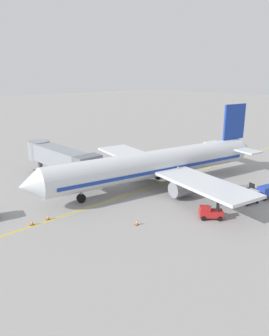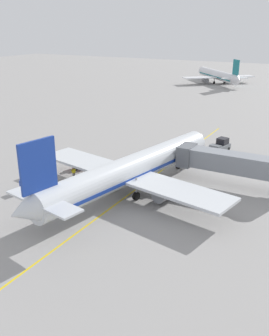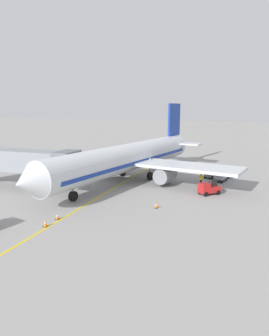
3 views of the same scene
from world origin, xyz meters
name	(u,v)px [view 3 (image 3 of 3)]	position (x,y,z in m)	size (l,w,h in m)	color
ground_plane	(131,178)	(0.00, 0.00, 0.00)	(400.00, 400.00, 0.00)	gray
gate_lead_in_line	(131,178)	(0.00, 0.00, 0.00)	(0.24, 80.00, 0.01)	gold
parked_airliner	(129,158)	(-0.28, 1.15, 3.19)	(30.44, 37.17, 10.63)	silver
jet_bridge	(18,161)	(11.24, 9.67, 3.46)	(16.07, 3.50, 4.98)	gray
baggage_tug_lead	(209,189)	(-11.50, 4.79, 0.71)	(2.62, 2.62, 1.62)	#B21E1E
baggage_tug_trailing	(211,173)	(-10.77, -4.37, 0.71)	(1.95, 2.75, 1.62)	slate
baggage_cart_front	(221,175)	(-12.20, -2.38, 0.95)	(1.76, 2.98, 1.58)	#4C4C51
baggage_cart_second_in_train	(227,171)	(-12.82, -5.46, 0.95)	(1.76, 2.98, 1.58)	#4C4C51
ground_crew_wing_walker	(201,179)	(-10.07, 1.07, 0.95)	(0.45, 0.66, 1.69)	#232328
safety_cone_nose_left	(45,223)	(0.26, 19.65, 0.29)	(0.36, 0.36, 0.59)	black
safety_cone_nose_right	(156,205)	(-7.17, 11.63, 0.29)	(0.36, 0.36, 0.59)	black
safety_cone_wing_tip	(57,216)	(0.31, 17.79, 0.29)	(0.36, 0.36, 0.59)	black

